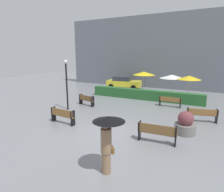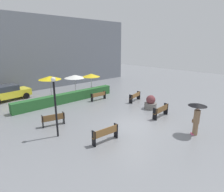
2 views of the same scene
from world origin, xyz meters
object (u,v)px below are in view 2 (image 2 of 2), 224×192
at_px(bench_far_right, 135,96).
at_px(bench_far_left, 53,119).
at_px(planter_pot, 151,103).
at_px(patio_umbrella_white, 75,76).
at_px(parked_car, 8,93).
at_px(patio_umbrella_yellow_far, 91,75).
at_px(patio_umbrella_yellow, 50,78).
at_px(bench_near_right, 161,110).
at_px(lamp_post, 55,101).
at_px(bench_back_row, 99,95).
at_px(bench_near_left, 106,133).
at_px(pedestrian_with_umbrella, 197,114).

bearing_deg(bench_far_right, bench_far_left, 179.37).
height_order(planter_pot, patio_umbrella_white, patio_umbrella_white).
bearing_deg(parked_car, patio_umbrella_yellow_far, -24.75).
relative_size(bench_far_left, patio_umbrella_yellow, 0.65).
distance_m(patio_umbrella_yellow, patio_umbrella_white, 2.90).
bearing_deg(bench_near_right, lamp_post, 161.02).
height_order(lamp_post, parked_car, lamp_post).
bearing_deg(bench_back_row, bench_far_right, -48.90).
bearing_deg(patio_umbrella_yellow, patio_umbrella_yellow_far, -12.16).
bearing_deg(bench_far_right, patio_umbrella_yellow, 132.39).
bearing_deg(patio_umbrella_yellow_far, parked_car, 155.25).
bearing_deg(bench_near_left, patio_umbrella_white, 66.57).
relative_size(pedestrian_with_umbrella, patio_umbrella_yellow_far, 0.89).
bearing_deg(patio_umbrella_yellow, bench_near_right, -68.83).
height_order(bench_near_left, planter_pot, planter_pot).
bearing_deg(patio_umbrella_white, bench_far_left, -132.77).
xyz_separation_m(bench_far_right, pedestrian_with_umbrella, (-2.74, -7.37, 0.91)).
bearing_deg(bench_near_right, bench_back_row, 95.67).
bearing_deg(bench_near_right, pedestrian_with_umbrella, -106.90).
bearing_deg(planter_pot, bench_far_right, 73.56).
xyz_separation_m(bench_far_left, pedestrian_with_umbrella, (6.08, -7.47, 0.92)).
height_order(pedestrian_with_umbrella, planter_pot, pedestrian_with_umbrella).
height_order(bench_far_left, bench_near_left, bench_near_left).
xyz_separation_m(bench_back_row, pedestrian_with_umbrella, (-0.26, -10.22, 0.93)).
xyz_separation_m(bench_far_right, bench_near_left, (-7.61, -4.20, 0.04)).
height_order(patio_umbrella_yellow, patio_umbrella_yellow_far, patio_umbrella_yellow).
xyz_separation_m(bench_far_left, parked_car, (-0.58, 9.11, 0.31)).
distance_m(lamp_post, parked_car, 10.92).
relative_size(bench_near_left, planter_pot, 1.42).
distance_m(bench_near_right, lamp_post, 8.23).
bearing_deg(bench_far_right, patio_umbrella_white, 115.55).
distance_m(bench_back_row, patio_umbrella_white, 3.90).
bearing_deg(bench_near_right, patio_umbrella_yellow, 111.17).
xyz_separation_m(bench_near_left, patio_umbrella_yellow_far, (6.21, 9.72, 1.61)).
bearing_deg(bench_near_right, planter_pot, 59.20).
height_order(bench_near_right, bench_near_left, bench_near_right).
distance_m(bench_near_left, lamp_post, 3.61).
xyz_separation_m(patio_umbrella_white, patio_umbrella_yellow_far, (1.63, -0.83, 0.05)).
bearing_deg(bench_far_right, bench_near_right, -112.95).
distance_m(bench_far_left, patio_umbrella_yellow, 7.25).
xyz_separation_m(bench_back_row, patio_umbrella_white, (-0.55, 3.51, 1.62)).
height_order(bench_far_right, bench_back_row, bench_far_right).
relative_size(bench_far_right, patio_umbrella_yellow_far, 0.79).
height_order(patio_umbrella_white, parked_car, patio_umbrella_white).
distance_m(bench_near_left, patio_umbrella_yellow, 10.97).
distance_m(bench_near_right, bench_back_row, 7.09).
bearing_deg(planter_pot, patio_umbrella_white, 104.86).
relative_size(bench_far_right, bench_near_left, 1.04).
bearing_deg(bench_near_right, parked_car, 119.59).
bearing_deg(parked_car, bench_far_right, -44.40).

